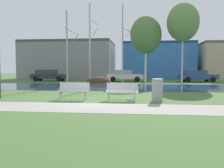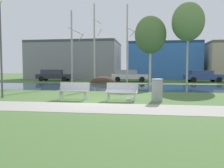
{
  "view_description": "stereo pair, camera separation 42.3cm",
  "coord_description": "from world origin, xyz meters",
  "px_view_note": "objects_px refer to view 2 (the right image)",
  "views": [
    {
      "loc": [
        2.03,
        -10.86,
        1.56
      ],
      "look_at": [
        0.7,
        1.06,
        0.79
      ],
      "focal_mm": 37.19,
      "sensor_mm": 36.0,
      "label": 1
    },
    {
      "loc": [
        2.45,
        -10.8,
        1.56
      ],
      "look_at": [
        0.7,
        1.06,
        0.79
      ],
      "focal_mm": 37.19,
      "sensor_mm": 36.0,
      "label": 2
    }
  ],
  "objects_px": {
    "seagull": "(129,99)",
    "parked_van_nearest_dark": "(54,75)",
    "parked_sedan_second_white": "(129,75)",
    "streetlamp": "(0,31)",
    "bench_left": "(74,90)",
    "parked_hatch_third_blue": "(203,76)",
    "bench_right": "(122,91)",
    "trash_bin": "(157,90)"
  },
  "relations": [
    {
      "from": "bench_left",
      "to": "streetlamp",
      "type": "relative_size",
      "value": 0.3
    },
    {
      "from": "trash_bin",
      "to": "parked_van_nearest_dark",
      "type": "xyz_separation_m",
      "value": [
        -12.48,
        17.48,
        0.22
      ]
    },
    {
      "from": "bench_left",
      "to": "seagull",
      "type": "bearing_deg",
      "value": -8.52
    },
    {
      "from": "streetlamp",
      "to": "parked_sedan_second_white",
      "type": "height_order",
      "value": "streetlamp"
    },
    {
      "from": "bench_right",
      "to": "parked_sedan_second_white",
      "type": "height_order",
      "value": "parked_sedan_second_white"
    },
    {
      "from": "trash_bin",
      "to": "parked_hatch_third_blue",
      "type": "xyz_separation_m",
      "value": [
        6.24,
        17.85,
        0.19
      ]
    },
    {
      "from": "bench_left",
      "to": "parked_hatch_third_blue",
      "type": "relative_size",
      "value": 0.35
    },
    {
      "from": "seagull",
      "to": "parked_van_nearest_dark",
      "type": "relative_size",
      "value": 0.1
    },
    {
      "from": "streetlamp",
      "to": "parked_hatch_third_blue",
      "type": "relative_size",
      "value": 1.17
    },
    {
      "from": "bench_right",
      "to": "parked_hatch_third_blue",
      "type": "distance_m",
      "value": 19.5
    },
    {
      "from": "bench_left",
      "to": "streetlamp",
      "type": "height_order",
      "value": "streetlamp"
    },
    {
      "from": "bench_right",
      "to": "parked_van_nearest_dark",
      "type": "relative_size",
      "value": 0.35
    },
    {
      "from": "seagull",
      "to": "streetlamp",
      "type": "distance_m",
      "value": 7.75
    },
    {
      "from": "trash_bin",
      "to": "seagull",
      "type": "relative_size",
      "value": 2.24
    },
    {
      "from": "streetlamp",
      "to": "parked_van_nearest_dark",
      "type": "bearing_deg",
      "value": 103.71
    },
    {
      "from": "parked_sedan_second_white",
      "to": "parked_van_nearest_dark",
      "type": "bearing_deg",
      "value": -179.14
    },
    {
      "from": "seagull",
      "to": "parked_sedan_second_white",
      "type": "xyz_separation_m",
      "value": [
        -1.37,
        18.01,
        0.64
      ]
    },
    {
      "from": "parked_sedan_second_white",
      "to": "parked_hatch_third_blue",
      "type": "height_order",
      "value": "parked_sedan_second_white"
    },
    {
      "from": "parked_van_nearest_dark",
      "to": "parked_hatch_third_blue",
      "type": "xyz_separation_m",
      "value": [
        18.72,
        0.37,
        -0.03
      ]
    },
    {
      "from": "trash_bin",
      "to": "parked_sedan_second_white",
      "type": "bearing_deg",
      "value": 98.65
    },
    {
      "from": "bench_left",
      "to": "trash_bin",
      "type": "relative_size",
      "value": 1.5
    },
    {
      "from": "seagull",
      "to": "streetlamp",
      "type": "relative_size",
      "value": 0.09
    },
    {
      "from": "parked_hatch_third_blue",
      "to": "streetlamp",
      "type": "bearing_deg",
      "value": -129.13
    },
    {
      "from": "bench_left",
      "to": "parked_hatch_third_blue",
      "type": "bearing_deg",
      "value": 59.54
    },
    {
      "from": "trash_bin",
      "to": "parked_van_nearest_dark",
      "type": "height_order",
      "value": "parked_van_nearest_dark"
    },
    {
      "from": "parked_van_nearest_dark",
      "to": "seagull",
      "type": "bearing_deg",
      "value": -57.99
    },
    {
      "from": "seagull",
      "to": "streetlamp",
      "type": "height_order",
      "value": "streetlamp"
    },
    {
      "from": "streetlamp",
      "to": "parked_van_nearest_dark",
      "type": "distance_m",
      "value": 18.15
    },
    {
      "from": "bench_left",
      "to": "parked_sedan_second_white",
      "type": "bearing_deg",
      "value": 84.98
    },
    {
      "from": "seagull",
      "to": "parked_hatch_third_blue",
      "type": "distance_m",
      "value": 19.74
    },
    {
      "from": "bench_left",
      "to": "bench_right",
      "type": "bearing_deg",
      "value": 0.0
    },
    {
      "from": "streetlamp",
      "to": "bench_left",
      "type": "bearing_deg",
      "value": -0.16
    },
    {
      "from": "parked_sedan_second_white",
      "to": "bench_right",
      "type": "bearing_deg",
      "value": -86.92
    },
    {
      "from": "parked_van_nearest_dark",
      "to": "parked_hatch_third_blue",
      "type": "height_order",
      "value": "parked_van_nearest_dark"
    },
    {
      "from": "bench_right",
      "to": "streetlamp",
      "type": "relative_size",
      "value": 0.3
    },
    {
      "from": "trash_bin",
      "to": "parked_hatch_third_blue",
      "type": "relative_size",
      "value": 0.23
    },
    {
      "from": "bench_left",
      "to": "streetlamp",
      "type": "bearing_deg",
      "value": 179.84
    },
    {
      "from": "bench_left",
      "to": "seagull",
      "type": "xyz_separation_m",
      "value": [
        2.92,
        -0.44,
        -0.34
      ]
    },
    {
      "from": "parked_hatch_third_blue",
      "to": "parked_van_nearest_dark",
      "type": "bearing_deg",
      "value": -178.87
    },
    {
      "from": "bench_right",
      "to": "trash_bin",
      "type": "distance_m",
      "value": 1.74
    },
    {
      "from": "bench_left",
      "to": "parked_hatch_third_blue",
      "type": "xyz_separation_m",
      "value": [
        10.47,
        17.8,
        0.28
      ]
    },
    {
      "from": "parked_hatch_third_blue",
      "to": "seagull",
      "type": "bearing_deg",
      "value": -112.5
    }
  ]
}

